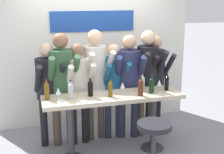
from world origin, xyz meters
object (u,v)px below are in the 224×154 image
object	(u,v)px
person_left	(62,78)
wine_bottle_0	(71,90)
tasting_table	(113,106)
person_far_left	(48,84)
person_far_right	(147,71)
wine_glass_0	(58,91)
person_center	(95,73)
wine_glass_2	(123,86)
wine_bottle_6	(47,90)
wine_bottle_7	(110,88)
wine_bottle_2	(152,85)
wine_bottle_3	(167,82)
wine_bottle_5	(90,88)
wine_glass_1	(159,83)
wine_bottle_1	(141,87)
person_rightmost	(155,73)
person_center_right	(114,81)
person_center_left	(78,83)
wine_bottle_4	(142,83)
bar_stool	(154,140)
person_right	(129,76)

from	to	relation	value
person_left	wine_bottle_0	size ratio (longest dim) A/B	6.59
tasting_table	person_far_left	bearing A→B (deg)	147.42
person_far_right	wine_glass_0	size ratio (longest dim) A/B	10.16
person_center	wine_glass_2	size ratio (longest dim) A/B	10.32
wine_bottle_6	wine_bottle_7	size ratio (longest dim) A/B	1.13
wine_bottle_2	wine_bottle_3	world-z (taller)	wine_bottle_3
wine_bottle_5	wine_glass_1	bearing A→B (deg)	-2.45
wine_bottle_1	wine_glass_2	world-z (taller)	wine_bottle_1
person_center	wine_glass_0	xyz separation A→B (m)	(-0.66, -0.58, -0.08)
person_rightmost	wine_bottle_0	size ratio (longest dim) A/B	6.25
tasting_table	wine_bottle_2	distance (m)	0.64
person_center_right	person_center_left	bearing A→B (deg)	-176.78
person_far_left	wine_bottle_4	size ratio (longest dim) A/B	6.00
bar_stool	person_center	size ratio (longest dim) A/B	0.41
wine_bottle_5	wine_glass_2	bearing A→B (deg)	-3.40
wine_glass_2	person_far_right	bearing A→B (deg)	39.40
tasting_table	wine_bottle_1	xyz separation A→B (m)	(0.37, -0.13, 0.30)
person_center	wine_bottle_3	world-z (taller)	person_center
person_center_left	wine_bottle_4	bearing A→B (deg)	-30.28
person_left	person_center_left	distance (m)	0.27
tasting_table	wine_bottle_2	xyz separation A→B (m)	(0.57, -0.06, 0.29)
tasting_table	wine_glass_2	bearing A→B (deg)	8.51
person_far_right	person_far_left	bearing A→B (deg)	172.49
wine_bottle_4	wine_bottle_2	bearing A→B (deg)	-45.57
wine_bottle_5	wine_glass_1	world-z (taller)	wine_bottle_5
person_left	wine_bottle_0	bearing A→B (deg)	-87.23
wine_bottle_4	wine_glass_1	xyz separation A→B (m)	(0.25, -0.05, -0.00)
wine_bottle_4	person_center_right	bearing A→B (deg)	121.26
bar_stool	wine_glass_0	distance (m)	1.45
person_left	wine_glass_0	size ratio (longest dim) A/B	10.17
wine_glass_2	person_left	bearing A→B (deg)	148.83
wine_bottle_1	wine_bottle_5	bearing A→B (deg)	165.40
person_center	wine_bottle_1	size ratio (longest dim) A/B	6.52
person_far_right	wine_glass_2	bearing A→B (deg)	-145.58
person_center	person_rightmost	xyz separation A→B (m)	(1.03, 0.00, -0.08)
person_center_right	wine_glass_0	xyz separation A→B (m)	(-0.95, -0.56, 0.07)
wine_bottle_2	wine_bottle_6	distance (m)	1.51
person_rightmost	wine_glass_0	distance (m)	1.78
wine_bottle_2	wine_glass_0	distance (m)	1.36
wine_bottle_1	person_center	bearing A→B (deg)	125.28
person_rightmost	wine_bottle_3	xyz separation A→B (m)	(-0.05, -0.58, 0.00)
person_left	person_center_right	bearing A→B (deg)	-0.94
person_center	wine_bottle_7	bearing A→B (deg)	-91.80
bar_stool	wine_bottle_5	distance (m)	1.15
wine_glass_2	person_rightmost	bearing A→B (deg)	36.82
person_rightmost	person_far_left	bearing A→B (deg)	171.53
person_center	wine_bottle_1	bearing A→B (deg)	-63.18
wine_bottle_3	tasting_table	bearing A→B (deg)	-179.66
person_right	wine_bottle_2	bearing A→B (deg)	-61.82
person_center_right	tasting_table	bearing A→B (deg)	-109.05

